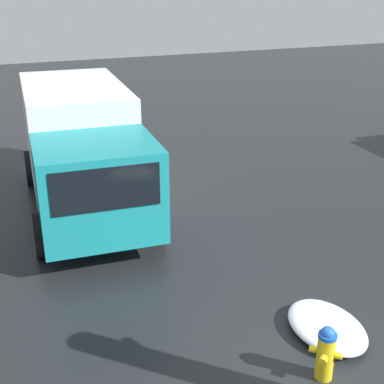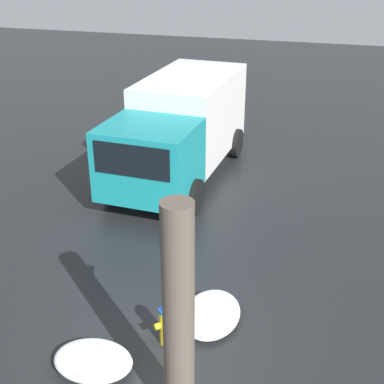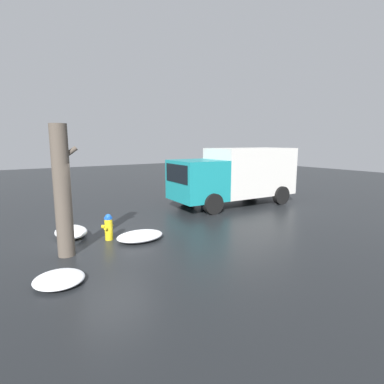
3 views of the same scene
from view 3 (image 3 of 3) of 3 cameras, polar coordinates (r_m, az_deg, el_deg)
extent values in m
plane|color=black|center=(9.93, -15.49, -8.73)|extent=(60.00, 60.00, 0.00)
cylinder|color=yellow|center=(9.83, -15.58, -6.88)|extent=(0.24, 0.24, 0.67)
cylinder|color=blue|center=(9.74, -15.67, -4.83)|extent=(0.26, 0.26, 0.06)
sphere|color=blue|center=(9.73, -15.68, -4.67)|extent=(0.21, 0.21, 0.21)
cylinder|color=yellow|center=(9.89, -16.49, -6.35)|extent=(0.15, 0.15, 0.11)
cylinder|color=yellow|center=(9.66, -16.07, -6.70)|extent=(0.13, 0.13, 0.09)
cylinder|color=yellow|center=(9.95, -15.14, -6.18)|extent=(0.13, 0.13, 0.09)
cylinder|color=brown|center=(8.56, -23.46, 0.05)|extent=(0.44, 0.44, 3.51)
cylinder|color=brown|center=(8.51, -22.58, 6.72)|extent=(0.50, 0.12, 0.40)
cube|color=teal|center=(13.53, 0.98, 2.27)|extent=(2.21, 2.40, 1.80)
cube|color=black|center=(12.97, -2.97, 3.55)|extent=(0.14, 1.92, 0.79)
cube|color=silver|center=(15.36, 11.01, 3.91)|extent=(4.30, 2.52, 2.30)
cylinder|color=black|center=(12.78, 4.06, -2.26)|extent=(0.91, 0.33, 0.90)
cylinder|color=black|center=(14.69, -1.02, -0.70)|extent=(0.91, 0.33, 0.90)
cylinder|color=black|center=(15.43, 16.60, -0.60)|extent=(0.91, 0.33, 0.90)
cylinder|color=black|center=(17.04, 10.97, 0.54)|extent=(0.91, 0.33, 0.90)
cylinder|color=#23232D|center=(13.64, 2.23, -1.69)|extent=(0.25, 0.25, 0.81)
cylinder|color=#3F5947|center=(13.52, 2.25, 1.40)|extent=(0.37, 0.37, 0.67)
sphere|color=tan|center=(13.46, 2.27, 3.29)|extent=(0.22, 0.22, 0.22)
ellipsoid|color=white|center=(7.37, -23.99, -14.92)|extent=(1.07, 1.10, 0.20)
ellipsoid|color=white|center=(10.54, -22.04, -7.05)|extent=(0.98, 1.33, 0.34)
ellipsoid|color=white|center=(9.62, -9.86, -8.26)|extent=(1.48, 1.05, 0.27)
camera|label=1|loc=(13.17, -43.75, 16.35)|focal=50.00mm
camera|label=2|loc=(8.41, -69.27, 27.39)|focal=50.00mm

